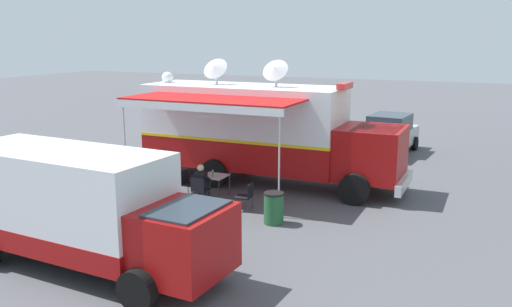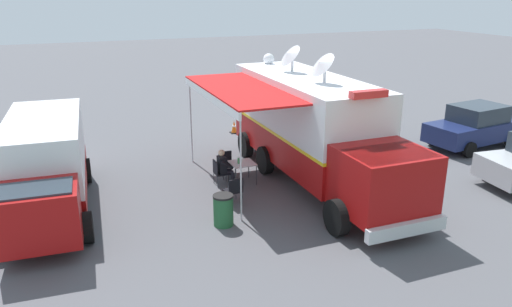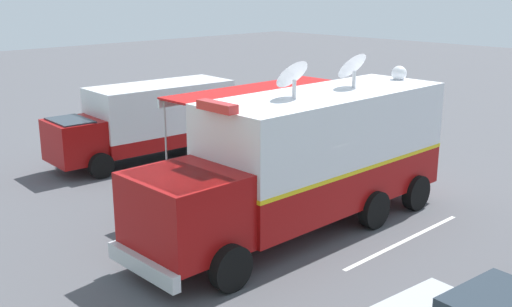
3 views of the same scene
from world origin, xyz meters
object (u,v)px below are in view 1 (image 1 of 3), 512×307
at_px(folding_chair_beside_table, 187,181).
at_px(car_behind_truck, 309,124).
at_px(folding_chair_spare_by_truck, 247,194).
at_px(car_far_corner, 389,134).
at_px(traffic_cone, 107,161).
at_px(command_truck, 262,130).
at_px(support_truck, 80,209).
at_px(seated_responder, 202,182).
at_px(water_bottle, 213,174).
at_px(trash_bin, 274,208).
at_px(folding_chair_at_table, 199,188).
at_px(folding_table, 214,177).

distance_m(folding_chair_beside_table, car_behind_truck, 10.73).
height_order(folding_chair_spare_by_truck, car_far_corner, car_far_corner).
height_order(traffic_cone, car_far_corner, car_far_corner).
xyz_separation_m(car_behind_truck, car_far_corner, (1.14, 4.19, 0.00)).
bearing_deg(command_truck, support_truck, -6.32).
distance_m(seated_responder, car_behind_truck, 11.03).
bearing_deg(car_far_corner, folding_chair_beside_table, -26.93).
distance_m(water_bottle, trash_bin, 3.13).
xyz_separation_m(trash_bin, car_behind_truck, (-12.03, -2.94, 0.42)).
bearing_deg(folding_chair_at_table, traffic_cone, -114.36).
distance_m(command_truck, car_behind_truck, 8.26).
bearing_deg(command_truck, car_far_corner, 154.95).
relative_size(command_truck, folding_chair_spare_by_truck, 10.93).
height_order(command_truck, folding_table, command_truck).
relative_size(water_bottle, folding_chair_beside_table, 0.26).
xyz_separation_m(folding_chair_spare_by_truck, trash_bin, (0.75, 1.20, -0.06)).
distance_m(folding_table, folding_chair_spare_by_truck, 1.79).
bearing_deg(car_behind_truck, traffic_cone, -33.43).
bearing_deg(seated_responder, trash_bin, 70.76).
xyz_separation_m(command_truck, car_behind_truck, (-8.14, -0.92, -1.07)).
relative_size(folding_chair_at_table, trash_bin, 0.96).
height_order(water_bottle, car_behind_truck, car_behind_truck).
bearing_deg(traffic_cone, folding_table, 72.86).
height_order(folding_chair_at_table, trash_bin, trash_bin).
relative_size(water_bottle, seated_responder, 0.18).
bearing_deg(car_behind_truck, water_bottle, 1.13).
distance_m(folding_chair_beside_table, support_truck, 5.90).
relative_size(water_bottle, folding_chair_spare_by_truck, 0.26).
relative_size(folding_table, trash_bin, 0.89).
xyz_separation_m(command_truck, folding_table, (2.28, -0.74, -1.27)).
height_order(trash_bin, car_far_corner, car_far_corner).
height_order(folding_chair_beside_table, trash_bin, trash_bin).
distance_m(folding_table, car_far_corner, 10.11).
xyz_separation_m(water_bottle, support_truck, (5.94, -0.21, 0.55)).
xyz_separation_m(folding_table, water_bottle, (0.14, 0.03, 0.16)).
bearing_deg(trash_bin, folding_chair_spare_by_truck, -122.25).
xyz_separation_m(seated_responder, traffic_cone, (-2.42, -5.76, -0.37)).
distance_m(command_truck, folding_chair_at_table, 3.50).
bearing_deg(car_behind_truck, folding_chair_beside_table, -3.57).
xyz_separation_m(folding_chair_beside_table, traffic_cone, (-2.10, -5.02, -0.23)).
distance_m(command_truck, folding_chair_spare_by_truck, 3.55).
bearing_deg(folding_chair_at_table, support_truck, -0.84).
xyz_separation_m(water_bottle, folding_chair_spare_by_truck, (0.71, 1.54, -0.32)).
height_order(folding_chair_at_table, car_far_corner, car_far_corner).
height_order(seated_responder, support_truck, support_truck).
height_order(folding_chair_beside_table, folding_chair_spare_by_truck, same).
bearing_deg(support_truck, car_far_corner, 164.73).
height_order(folding_table, seated_responder, seated_responder).
bearing_deg(command_truck, water_bottle, -16.41).
xyz_separation_m(command_truck, folding_chair_at_table, (3.08, -0.85, -1.43)).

